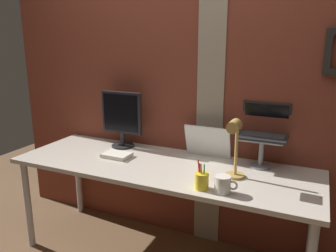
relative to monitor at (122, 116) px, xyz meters
name	(u,v)px	position (x,y,z in m)	size (l,w,h in m)	color
ground_plane	(169,252)	(0.48, -0.17, -0.97)	(6.00, 6.00, 0.00)	brown
brick_wall_back	(188,71)	(0.48, 0.18, 0.35)	(3.15, 0.16, 2.65)	brown
desk	(162,173)	(0.46, -0.23, -0.31)	(2.09, 0.71, 0.72)	beige
monitor	(122,116)	(0.00, 0.00, 0.00)	(0.34, 0.18, 0.44)	black
laptop_stand	(261,147)	(1.08, 0.00, -0.11)	(0.28, 0.22, 0.21)	gray
laptop	(264,127)	(1.08, 0.06, 0.01)	(0.32, 0.26, 0.22)	black
whiteboard_panel	(208,142)	(0.70, 0.04, -0.13)	(0.33, 0.02, 0.25)	white
desk_lamp	(235,143)	(0.97, -0.29, -0.01)	(0.12, 0.20, 0.38)	tan
pen_cup	(202,181)	(0.83, -0.49, -0.20)	(0.08, 0.08, 0.18)	yellow
coffee_mug	(223,184)	(0.96, -0.49, -0.20)	(0.13, 0.09, 0.10)	silver
paper_clutter_stack	(117,155)	(0.09, -0.23, -0.24)	(0.20, 0.14, 0.03)	silver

